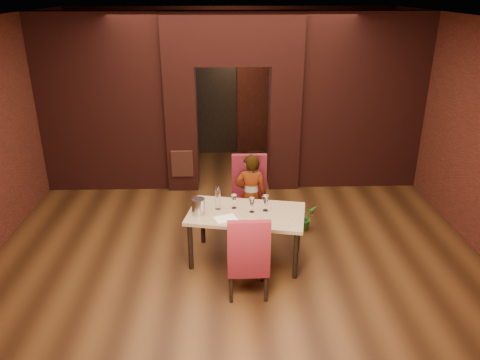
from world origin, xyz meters
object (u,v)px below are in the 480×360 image
Objects in this scene: water_bottle at (218,198)px; chair_far at (250,196)px; dining_table at (246,236)px; potted_plant at (303,217)px; wine_glass_c at (265,203)px; wine_glass_a at (234,201)px; person_seated at (251,195)px; wine_bucket at (198,206)px; wine_glass_b at (252,205)px; chair_near at (248,254)px.

chair_far is at bearing 55.97° from water_bottle.
dining_table is 3.88× the size of potted_plant.
wine_glass_a is at bearing 167.42° from wine_glass_c.
person_seated is 0.81m from water_bottle.
wine_glass_c is 0.91m from wine_bucket.
chair_far is at bearing 88.81° from wine_glass_b.
person_seated is 0.72m from wine_glass_c.
wine_glass_a is at bearing -147.07° from potted_plant.
potted_plant is at bearing 49.99° from wine_glass_c.
dining_table is 0.79m from chair_near.
wine_glass_b is at bearing 91.05° from person_seated.
wine_glass_c is 0.66m from water_bottle.
dining_table is at bearing -39.69° from wine_glass_a.
chair_near reaches higher than wine_glass_a.
wine_glass_c is at bearing -6.88° from water_bottle.
wine_glass_a is at bearing -81.47° from chair_near.
dining_table is 0.51m from wine_glass_a.
wine_bucket is (-0.75, -0.74, 0.19)m from person_seated.
chair_far is 2.96× the size of potted_plant.
chair_far is 0.91m from water_bottle.
wine_glass_a is 0.89× the size of wine_glass_c.
wine_glass_a is (-0.26, -0.69, 0.24)m from chair_far.
wine_glass_c reaches higher than dining_table.
chair_near reaches higher than water_bottle.
water_bottle is at bearing 166.30° from wine_glass_b.
chair_far is at bearing -178.15° from potted_plant.
dining_table is 7.80× the size of wine_glass_a.
chair_far reaches higher than potted_plant.
chair_far is 3.68× the size of water_bottle.
chair_far is 5.42× the size of wine_bucket.
water_bottle is (-0.46, 0.11, 0.06)m from wine_glass_b.
wine_glass_b is 0.92× the size of wine_glass_c.
chair_near is 1.02m from wine_bucket.
dining_table is 0.48m from wine_glass_b.
wine_glass_b is (0.24, -0.13, 0.00)m from wine_glass_a.
wine_glass_c is 0.56× the size of potted_plant.
chair_far is 5.94× the size of wine_glass_a.
water_bottle reaches higher than wine_bucket.
wine_glass_c is at bearing -78.14° from chair_far.
wine_glass_a is 0.62× the size of water_bottle.
wine_glass_b is at bearing -97.48° from chair_near.
water_bottle is at bearing 173.12° from wine_glass_c.
wine_glass_b is (0.09, 0.78, 0.28)m from chair_near.
person_seated reaches higher than wine_glass_c.
wine_glass_a is (-0.15, 0.91, 0.28)m from chair_near.
chair_near is 1.50m from person_seated.
chair_far reaches higher than wine_bucket.
water_bottle reaches higher than dining_table.
person_seated is 0.67m from wine_glass_a.
person_seated reaches higher than dining_table.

